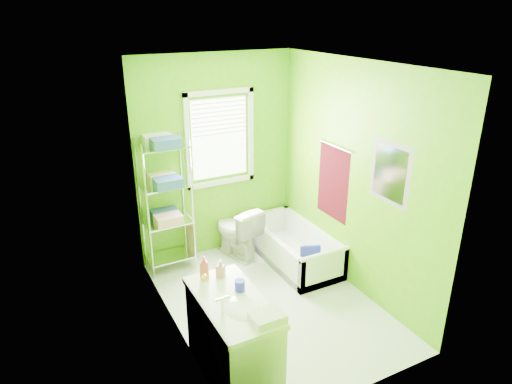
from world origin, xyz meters
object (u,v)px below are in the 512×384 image
bathtub (294,251)px  vanity (233,335)px  wire_shelf_unit (166,190)px  toilet (237,231)px

bathtub → vanity: (-1.51, -1.41, 0.27)m
vanity → wire_shelf_unit: 2.13m
vanity → bathtub: bearing=43.1°
bathtub → toilet: (-0.59, 0.49, 0.21)m
bathtub → wire_shelf_unit: bearing=156.9°
toilet → vanity: 2.12m
toilet → wire_shelf_unit: size_ratio=0.42×
toilet → vanity: (-0.93, -1.90, 0.06)m
toilet → wire_shelf_unit: 1.11m
vanity → toilet: bearing=64.1°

